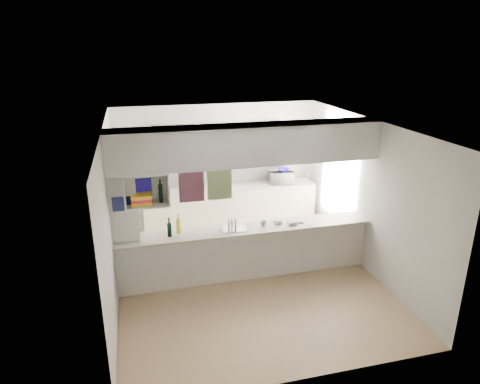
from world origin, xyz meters
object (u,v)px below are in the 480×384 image
object	(u,v)px
wine_bottles	(174,228)
bowl	(283,170)
microwave	(281,177)
dish_rack	(234,225)

from	to	relation	value
wine_bottles	bowl	bearing A→B (deg)	38.71
microwave	bowl	size ratio (longest dim) A/B	2.05
microwave	dish_rack	size ratio (longest dim) A/B	1.27
microwave	wine_bottles	distance (m)	3.22
microwave	bowl	distance (m)	0.17
wine_bottles	dish_rack	bearing A→B (deg)	-1.14
microwave	dish_rack	distance (m)	2.57
bowl	wine_bottles	bearing A→B (deg)	-141.29
bowl	dish_rack	distance (m)	2.56
dish_rack	bowl	bearing A→B (deg)	57.98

